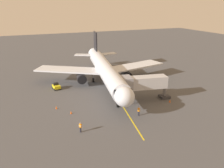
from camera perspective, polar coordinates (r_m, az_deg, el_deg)
ground_plane at (r=59.11m, az=-3.06°, el=-0.20°), size 220.00×220.00×0.00m
apron_lead_in_line at (r=53.67m, az=0.63°, el=-2.22°), size 7.28×39.42×0.01m
airplane at (r=57.95m, az=-1.75°, el=3.56°), size 34.26×40.19×11.50m
jet_bridge at (r=48.91m, az=6.91°, el=0.16°), size 11.52×4.69×5.40m
ground_crew_marshaller at (r=38.10m, az=-7.71°, el=-10.40°), size 0.42×0.47×1.71m
ground_crew_wing_walker at (r=43.19m, az=6.53°, el=-6.61°), size 0.39×0.47×1.71m
ground_crew_loader at (r=56.87m, az=8.58°, el=-0.24°), size 0.47×0.41×1.71m
tug_near_nose at (r=57.51m, az=-13.44°, el=-0.54°), size 1.82×2.48×1.50m
safety_cone_nose_left at (r=44.57m, az=-9.97°, el=-6.81°), size 0.32×0.32×0.55m
safety_cone_nose_right at (r=50.19m, az=13.95°, el=-4.05°), size 0.32×0.32×0.55m
safety_cone_wing_port at (r=47.07m, az=-13.42°, el=-5.60°), size 0.32×0.32×0.55m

